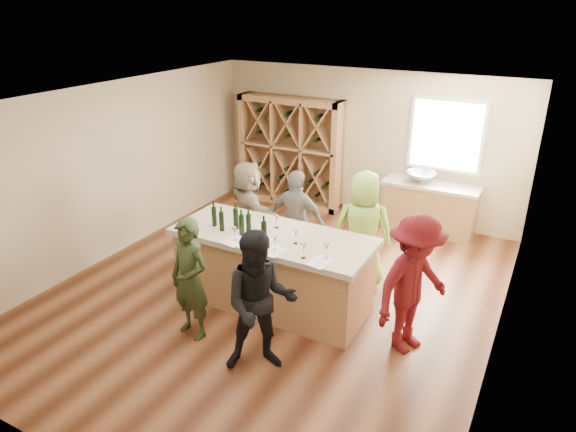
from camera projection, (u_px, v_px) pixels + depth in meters
The scene contains 36 objects.
floor at pixel (276, 294), 7.56m from camera, with size 6.00×7.00×0.10m, color brown.
ceiling at pixel (273, 95), 6.42m from camera, with size 6.00×7.00×0.10m, color white.
wall_back at pixel (366, 143), 9.87m from camera, with size 6.00×0.10×2.80m, color tan.
wall_front at pixel (56, 346), 4.11m from camera, with size 6.00×0.10×2.80m, color tan.
wall_left at pixel (112, 170), 8.32m from camera, with size 0.10×7.00×2.80m, color tan.
wall_right at pixel (514, 251), 5.66m from camera, with size 0.10×7.00×2.80m, color tan.
window_frame at pixel (446, 135), 9.01m from camera, with size 1.30×0.06×1.30m, color white.
window_pane at pixel (446, 136), 8.98m from camera, with size 1.18×0.01×1.18m, color white.
wine_rack at pixel (290, 152), 10.41m from camera, with size 2.20×0.45×2.20m, color #A4774E.
back_counter_base at pixel (429, 209), 9.35m from camera, with size 1.60×0.58×0.86m, color #A4774E.
back_counter_top at pixel (431, 185), 9.17m from camera, with size 1.70×0.62×0.06m, color #BEB39C.
sink at pixel (421, 177), 9.21m from camera, with size 0.54×0.54×0.19m, color silver.
faucet at pixel (424, 171), 9.33m from camera, with size 0.02×0.02×0.30m, color silver.
tasting_counter_base at pixel (273, 272), 7.05m from camera, with size 2.60×1.00×1.00m, color #A4774E.
tasting_counter_top at pixel (273, 237), 6.84m from camera, with size 2.72×1.12×0.08m, color #BEB39C.
wine_bottle_a at pixel (214, 217), 7.02m from camera, with size 0.07×0.07×0.27m, color black.
wine_bottle_b at pixel (222, 221), 6.87m from camera, with size 0.07×0.07×0.27m, color black.
wine_bottle_c at pixel (236, 219), 6.93m from camera, with size 0.07×0.07×0.29m, color black.
wine_bottle_d at pixel (242, 225), 6.74m from camera, with size 0.07×0.07×0.28m, color black.
wine_bottle_e at pixel (249, 224), 6.77m from camera, with size 0.07×0.07×0.28m, color black.
wine_glass_a at pixel (235, 234), 6.60m from camera, with size 0.07×0.07×0.19m, color white.
wine_glass_b at pixel (274, 244), 6.35m from camera, with size 0.07×0.07×0.18m, color white.
wine_glass_c at pixel (303, 251), 6.15m from camera, with size 0.07×0.07×0.20m, color white.
wine_glass_d at pixel (296, 238), 6.52m from camera, with size 0.06×0.06×0.17m, color white.
wine_glass_e at pixel (326, 251), 6.15m from camera, with size 0.07×0.07×0.18m, color white.
tasting_menu_a at pixel (236, 241), 6.63m from camera, with size 0.25×0.33×0.00m, color white.
tasting_menu_b at pixel (274, 251), 6.36m from camera, with size 0.23×0.31×0.00m, color white.
tasting_menu_c at pixel (320, 262), 6.10m from camera, with size 0.23×0.32×0.00m, color white.
person_near_left at pixel (190, 279), 6.29m from camera, with size 0.58×0.42×1.59m, color #263319.
person_near_right at pixel (260, 303), 5.69m from camera, with size 0.83×0.46×1.71m, color black.
person_server at pixel (413, 285), 6.00m from camera, with size 1.13×0.53×1.76m, color #590F14.
person_far_mid at pixel (297, 221), 7.88m from camera, with size 0.95×0.49×1.62m, color slate.
person_far_right at pixel (363, 230), 7.43m from camera, with size 0.86×0.56×1.76m, color #8CC64C.
person_far_left at pixel (248, 209), 8.32m from camera, with size 1.50×0.54×1.62m, color gray.
wine_bottle_f at pixel (264, 233), 6.50m from camera, with size 0.07×0.07×0.30m, color black.
wine_glass_f at pixel (277, 222), 6.97m from camera, with size 0.07×0.07×0.18m, color white.
Camera 1 is at (3.25, -5.64, 3.97)m, focal length 32.00 mm.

